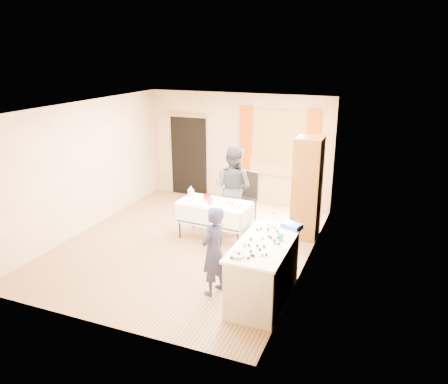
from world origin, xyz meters
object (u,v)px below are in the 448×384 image
at_px(chair, 244,206).
at_px(girl, 214,251).
at_px(party_table, 214,217).
at_px(cabinet, 307,188).
at_px(woman, 233,188).
at_px(counter, 264,270).

distance_m(chair, girl, 3.04).
bearing_deg(girl, party_table, -142.41).
relative_size(cabinet, party_table, 1.39).
distance_m(party_table, chair, 1.13).
relative_size(cabinet, chair, 1.85).
bearing_deg(chair, woman, -87.66).
bearing_deg(counter, cabinet, 87.71).
distance_m(cabinet, counter, 2.56).
height_order(party_table, woman, woman).
relative_size(counter, woman, 0.93).
bearing_deg(cabinet, woman, -176.09).
bearing_deg(girl, woman, -150.79).
bearing_deg(counter, party_table, 131.44).
bearing_deg(party_table, cabinet, 28.14).
xyz_separation_m(party_table, woman, (0.13, 0.66, 0.42)).
relative_size(party_table, woman, 0.83).
bearing_deg(party_table, woman, 81.57).
bearing_deg(woman, girl, 113.64).
height_order(counter, chair, chair).
bearing_deg(counter, girl, -169.89).
height_order(party_table, chair, chair).
relative_size(girl, woman, 0.80).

